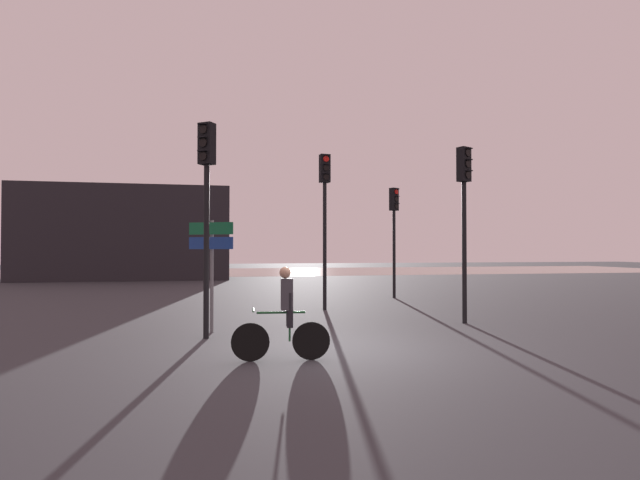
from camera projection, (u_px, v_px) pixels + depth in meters
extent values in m
plane|color=#333338|center=(345.00, 350.00, 9.49)|extent=(120.00, 120.00, 0.00)
cube|color=#9E937F|center=(249.00, 272.00, 43.29)|extent=(80.00, 16.00, 0.01)
cube|color=black|center=(126.00, 233.00, 31.93)|extent=(12.97, 4.00, 5.94)
cylinder|color=black|center=(325.00, 246.00, 15.91)|extent=(0.12, 0.12, 4.07)
cube|color=black|center=(325.00, 168.00, 15.96)|extent=(0.35, 0.28, 0.90)
cylinder|color=red|center=(326.00, 159.00, 15.84)|extent=(0.19, 0.05, 0.19)
cube|color=black|center=(326.00, 155.00, 15.82)|extent=(0.20, 0.14, 0.02)
cylinder|color=black|center=(326.00, 168.00, 15.83)|extent=(0.19, 0.05, 0.19)
cube|color=black|center=(326.00, 164.00, 15.82)|extent=(0.20, 0.14, 0.02)
cylinder|color=black|center=(326.00, 177.00, 15.83)|extent=(0.19, 0.05, 0.19)
cube|color=black|center=(326.00, 173.00, 15.81)|extent=(0.20, 0.14, 0.02)
cylinder|color=black|center=(206.00, 251.00, 10.78)|extent=(0.12, 0.12, 3.77)
cube|color=black|center=(207.00, 144.00, 10.83)|extent=(0.40, 0.38, 0.90)
cylinder|color=black|center=(203.00, 129.00, 10.71)|extent=(0.17, 0.13, 0.19)
cube|color=black|center=(203.00, 124.00, 10.69)|extent=(0.22, 0.21, 0.02)
cylinder|color=black|center=(203.00, 143.00, 10.70)|extent=(0.17, 0.13, 0.19)
cube|color=black|center=(203.00, 137.00, 10.68)|extent=(0.22, 0.21, 0.02)
cylinder|color=black|center=(203.00, 156.00, 10.70)|extent=(0.17, 0.13, 0.19)
cube|color=black|center=(202.00, 151.00, 10.68)|extent=(0.22, 0.21, 0.02)
cylinder|color=black|center=(464.00, 252.00, 13.01)|extent=(0.12, 0.12, 3.70)
cube|color=black|center=(464.00, 164.00, 13.06)|extent=(0.39, 0.35, 0.90)
cylinder|color=black|center=(468.00, 153.00, 12.95)|extent=(0.19, 0.11, 0.19)
cube|color=black|center=(469.00, 148.00, 12.94)|extent=(0.22, 0.19, 0.02)
cylinder|color=black|center=(468.00, 164.00, 12.95)|extent=(0.19, 0.11, 0.19)
cube|color=black|center=(469.00, 159.00, 12.93)|extent=(0.22, 0.19, 0.02)
cylinder|color=black|center=(468.00, 175.00, 12.94)|extent=(0.19, 0.11, 0.19)
cube|color=black|center=(469.00, 171.00, 12.93)|extent=(0.22, 0.19, 0.02)
cylinder|color=black|center=(394.00, 254.00, 19.83)|extent=(0.12, 0.12, 3.48)
cube|color=black|center=(394.00, 199.00, 19.87)|extent=(0.40, 0.37, 0.90)
cylinder|color=red|center=(397.00, 192.00, 19.77)|extent=(0.18, 0.12, 0.19)
cube|color=black|center=(397.00, 189.00, 19.76)|extent=(0.22, 0.20, 0.02)
cylinder|color=black|center=(397.00, 199.00, 19.77)|extent=(0.18, 0.12, 0.19)
cube|color=black|center=(397.00, 196.00, 19.75)|extent=(0.22, 0.20, 0.02)
cylinder|color=black|center=(397.00, 206.00, 19.76)|extent=(0.18, 0.12, 0.19)
cube|color=black|center=(397.00, 204.00, 19.75)|extent=(0.22, 0.20, 0.02)
cylinder|color=slate|center=(212.00, 276.00, 11.55)|extent=(0.08, 0.08, 2.60)
cube|color=#116038|center=(211.00, 228.00, 11.52)|extent=(1.01, 0.49, 0.28)
cube|color=navy|center=(211.00, 243.00, 11.51)|extent=(1.01, 0.49, 0.28)
cylinder|color=black|center=(250.00, 342.00, 8.55)|extent=(0.66, 0.09, 0.66)
cylinder|color=black|center=(311.00, 341.00, 8.68)|extent=(0.66, 0.09, 0.66)
cylinder|color=#1E592D|center=(281.00, 312.00, 8.62)|extent=(0.84, 0.10, 0.04)
cylinder|color=#1E592D|center=(290.00, 325.00, 8.64)|extent=(0.04, 0.04, 0.55)
cylinder|color=#1E592D|center=(253.00, 310.00, 8.57)|extent=(0.06, 0.46, 0.03)
cylinder|color=black|center=(289.00, 309.00, 8.74)|extent=(0.11, 0.11, 0.60)
cylinder|color=black|center=(290.00, 310.00, 8.54)|extent=(0.11, 0.11, 0.60)
cube|color=#3F3F47|center=(287.00, 294.00, 8.64)|extent=(0.22, 0.31, 0.54)
sphere|color=tan|center=(285.00, 273.00, 8.64)|extent=(0.20, 0.20, 0.20)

